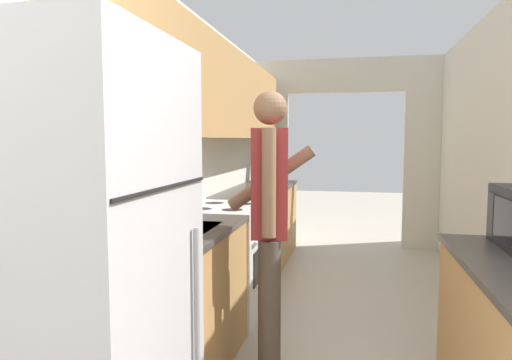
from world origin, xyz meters
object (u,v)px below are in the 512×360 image
object	(u,v)px
person	(270,225)
range_oven	(223,260)
knife	(247,196)
refrigerator	(69,296)

from	to	relation	value
person	range_oven	bearing A→B (deg)	24.02
knife	person	bearing A→B (deg)	-36.54
refrigerator	person	xyz separation A→B (m)	(0.49, 1.24, 0.04)
person	knife	bearing A→B (deg)	10.30
range_oven	knife	xyz separation A→B (m)	(0.05, 0.64, 0.45)
person	knife	size ratio (longest dim) A/B	5.15
refrigerator	range_oven	size ratio (longest dim) A/B	1.71
refrigerator	knife	xyz separation A→B (m)	(-0.01, 2.77, 0.02)
refrigerator	person	world-z (taller)	refrigerator
refrigerator	knife	size ratio (longest dim) A/B	5.33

